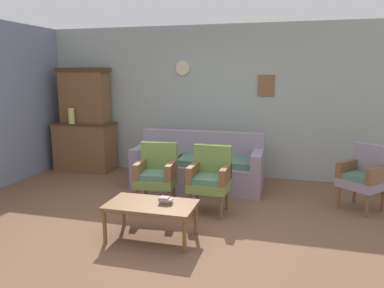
{
  "coord_description": "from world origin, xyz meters",
  "views": [
    {
      "loc": [
        1.34,
        -3.98,
        1.86
      ],
      "look_at": [
        -0.03,
        1.1,
        0.85
      ],
      "focal_mm": 34.58,
      "sensor_mm": 36.0,
      "label": 1
    }
  ],
  "objects_px": {
    "floral_couch": "(198,168)",
    "armchair_near_couch_end": "(157,172)",
    "book_stack_on_table": "(166,200)",
    "wingback_chair_by_fireplace": "(365,174)",
    "vase_on_cabinet": "(71,116)",
    "coffee_table": "(151,207)",
    "armchair_by_doorway": "(210,176)",
    "side_cabinet": "(85,146)"
  },
  "relations": [
    {
      "from": "wingback_chair_by_fireplace",
      "to": "coffee_table",
      "type": "height_order",
      "value": "wingback_chair_by_fireplace"
    },
    {
      "from": "wingback_chair_by_fireplace",
      "to": "floral_couch",
      "type": "bearing_deg",
      "value": 170.66
    },
    {
      "from": "floral_couch",
      "to": "coffee_table",
      "type": "relative_size",
      "value": 2.09
    },
    {
      "from": "vase_on_cabinet",
      "to": "coffee_table",
      "type": "bearing_deg",
      "value": -43.39
    },
    {
      "from": "floral_couch",
      "to": "wingback_chair_by_fireplace",
      "type": "xyz_separation_m",
      "value": [
        2.44,
        -0.4,
        0.17
      ]
    },
    {
      "from": "vase_on_cabinet",
      "to": "armchair_by_doorway",
      "type": "distance_m",
      "value": 3.3
    },
    {
      "from": "vase_on_cabinet",
      "to": "side_cabinet",
      "type": "bearing_deg",
      "value": 51.92
    },
    {
      "from": "floral_couch",
      "to": "armchair_near_couch_end",
      "type": "distance_m",
      "value": 1.1
    },
    {
      "from": "side_cabinet",
      "to": "coffee_table",
      "type": "bearing_deg",
      "value": -47.16
    },
    {
      "from": "side_cabinet",
      "to": "coffee_table",
      "type": "height_order",
      "value": "side_cabinet"
    },
    {
      "from": "armchair_near_couch_end",
      "to": "book_stack_on_table",
      "type": "relative_size",
      "value": 5.88
    },
    {
      "from": "side_cabinet",
      "to": "book_stack_on_table",
      "type": "bearing_deg",
      "value": -44.79
    },
    {
      "from": "armchair_near_couch_end",
      "to": "wingback_chair_by_fireplace",
      "type": "relative_size",
      "value": 1.0
    },
    {
      "from": "wingback_chair_by_fireplace",
      "to": "book_stack_on_table",
      "type": "bearing_deg",
      "value": -145.83
    },
    {
      "from": "floral_couch",
      "to": "coffee_table",
      "type": "height_order",
      "value": "floral_couch"
    },
    {
      "from": "wingback_chair_by_fireplace",
      "to": "book_stack_on_table",
      "type": "xyz_separation_m",
      "value": [
        -2.33,
        -1.58,
        -0.04
      ]
    },
    {
      "from": "side_cabinet",
      "to": "book_stack_on_table",
      "type": "relative_size",
      "value": 7.54
    },
    {
      "from": "armchair_near_couch_end",
      "to": "book_stack_on_table",
      "type": "xyz_separation_m",
      "value": [
        0.46,
        -0.95,
        -0.04
      ]
    },
    {
      "from": "vase_on_cabinet",
      "to": "armchair_near_couch_end",
      "type": "height_order",
      "value": "vase_on_cabinet"
    },
    {
      "from": "floral_couch",
      "to": "book_stack_on_table",
      "type": "xyz_separation_m",
      "value": [
        0.12,
        -1.98,
        0.13
      ]
    },
    {
      "from": "floral_couch",
      "to": "book_stack_on_table",
      "type": "height_order",
      "value": "floral_couch"
    },
    {
      "from": "side_cabinet",
      "to": "armchair_near_couch_end",
      "type": "xyz_separation_m",
      "value": [
        2.05,
        -1.53,
        0.03
      ]
    },
    {
      "from": "book_stack_on_table",
      "to": "floral_couch",
      "type": "bearing_deg",
      "value": 93.36
    },
    {
      "from": "floral_couch",
      "to": "armchair_by_doorway",
      "type": "relative_size",
      "value": 2.32
    },
    {
      "from": "coffee_table",
      "to": "side_cabinet",
      "type": "bearing_deg",
      "value": 132.84
    },
    {
      "from": "vase_on_cabinet",
      "to": "armchair_by_doorway",
      "type": "relative_size",
      "value": 0.32
    },
    {
      "from": "vase_on_cabinet",
      "to": "wingback_chair_by_fireplace",
      "type": "bearing_deg",
      "value": -8.3
    },
    {
      "from": "floral_couch",
      "to": "wingback_chair_by_fireplace",
      "type": "height_order",
      "value": "same"
    },
    {
      "from": "side_cabinet",
      "to": "coffee_table",
      "type": "relative_size",
      "value": 1.16
    },
    {
      "from": "floral_couch",
      "to": "side_cabinet",
      "type": "bearing_deg",
      "value": 168.12
    },
    {
      "from": "vase_on_cabinet",
      "to": "coffee_table",
      "type": "relative_size",
      "value": 0.29
    },
    {
      "from": "armchair_by_doorway",
      "to": "side_cabinet",
      "type": "bearing_deg",
      "value": 151.35
    },
    {
      "from": "side_cabinet",
      "to": "coffee_table",
      "type": "distance_m",
      "value": 3.45
    },
    {
      "from": "floral_couch",
      "to": "armchair_near_couch_end",
      "type": "height_order",
      "value": "same"
    },
    {
      "from": "side_cabinet",
      "to": "vase_on_cabinet",
      "type": "distance_m",
      "value": 0.65
    },
    {
      "from": "floral_couch",
      "to": "armchair_by_doorway",
      "type": "height_order",
      "value": "same"
    },
    {
      "from": "book_stack_on_table",
      "to": "vase_on_cabinet",
      "type": "bearing_deg",
      "value": 138.9
    },
    {
      "from": "book_stack_on_table",
      "to": "armchair_near_couch_end",
      "type": "bearing_deg",
      "value": 115.61
    },
    {
      "from": "floral_couch",
      "to": "vase_on_cabinet",
      "type": "bearing_deg",
      "value": 172.71
    },
    {
      "from": "armchair_near_couch_end",
      "to": "wingback_chair_by_fireplace",
      "type": "xyz_separation_m",
      "value": [
        2.78,
        0.63,
        0.0
      ]
    },
    {
      "from": "vase_on_cabinet",
      "to": "book_stack_on_table",
      "type": "distance_m",
      "value": 3.56
    },
    {
      "from": "armchair_near_couch_end",
      "to": "book_stack_on_table",
      "type": "bearing_deg",
      "value": -64.39
    }
  ]
}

